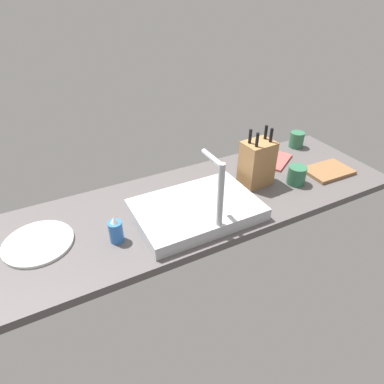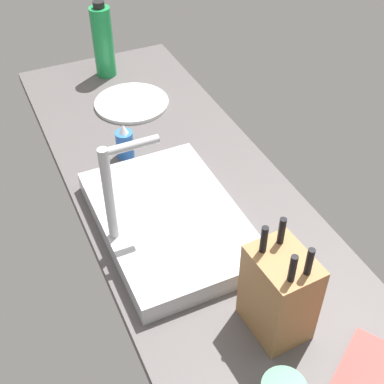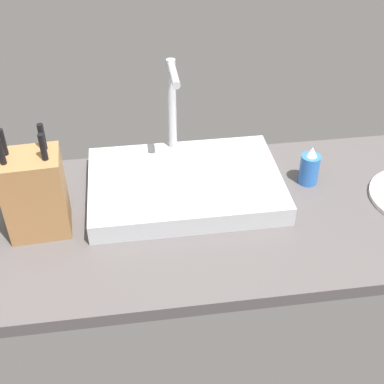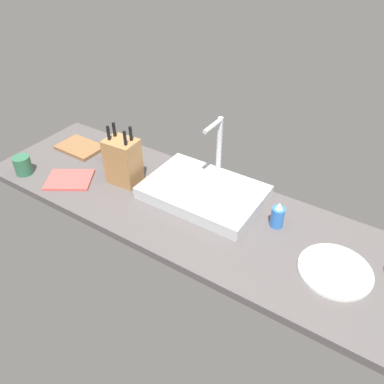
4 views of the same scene
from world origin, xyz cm
name	(u,v)px [view 3 (image 3 of 4)]	position (x,y,z in cm)	size (l,w,h in cm)	color
countertop_slab	(190,220)	(0.00, 0.00, 1.75)	(199.01, 58.72, 3.50)	#514C4C
sink_basin	(186,185)	(0.14, 9.18, 6.20)	(50.44, 34.10, 5.40)	#B7BABF
faucet	(173,108)	(-1.34, 23.02, 21.74)	(5.50, 13.95, 31.45)	#B7BABF
knife_block	(35,192)	(-36.67, 0.46, 14.37)	(14.70, 11.69, 27.72)	#9E7042
soap_bottle	(309,168)	(34.05, 9.32, 8.29)	(5.33, 5.33, 11.36)	blue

